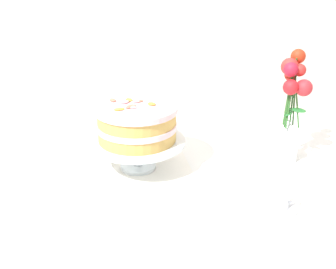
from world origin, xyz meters
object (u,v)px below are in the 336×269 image
object	(u,v)px
cake_stand	(138,144)
flower_vase	(290,114)
layer_cake	(137,122)
teacup	(276,202)
dining_table	(188,201)

from	to	relation	value
cake_stand	flower_vase	distance (m)	0.48
layer_cake	teacup	xyz separation A→B (m)	(0.37, -0.23, -0.13)
dining_table	teacup	size ratio (longest dim) A/B	12.18
dining_table	teacup	distance (m)	0.31
cake_stand	teacup	xyz separation A→B (m)	(0.37, -0.23, -0.06)
layer_cake	flower_vase	size ratio (longest dim) A/B	0.69
flower_vase	teacup	distance (m)	0.33
layer_cake	teacup	size ratio (longest dim) A/B	2.12
layer_cake	flower_vase	xyz separation A→B (m)	(0.47, 0.05, 0.01)
teacup	cake_stand	bearing A→B (deg)	148.40
layer_cake	flower_vase	bearing A→B (deg)	6.28
flower_vase	cake_stand	bearing A→B (deg)	-173.71
teacup	layer_cake	bearing A→B (deg)	148.40
cake_stand	teacup	bearing A→B (deg)	-31.60
cake_stand	flower_vase	xyz separation A→B (m)	(0.47, 0.05, 0.08)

